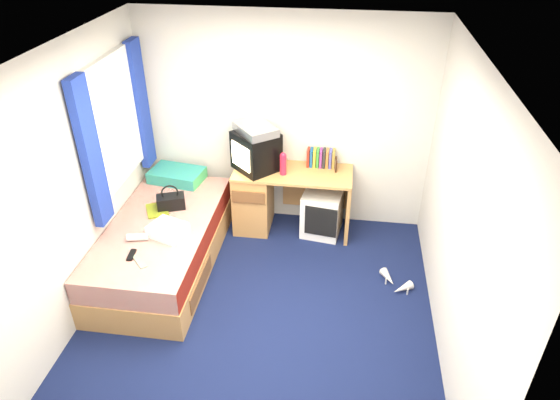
# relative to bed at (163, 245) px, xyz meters

# --- Properties ---
(ground) EXTENTS (3.40, 3.40, 0.00)m
(ground) POSITION_rel_bed_xyz_m (1.10, -0.56, -0.27)
(ground) COLOR #0C1438
(ground) RESTS_ON ground
(room_shell) EXTENTS (3.40, 3.40, 3.40)m
(room_shell) POSITION_rel_bed_xyz_m (1.10, -0.56, 1.18)
(room_shell) COLOR white
(room_shell) RESTS_ON ground
(bed) EXTENTS (1.01, 2.00, 0.54)m
(bed) POSITION_rel_bed_xyz_m (0.00, 0.00, 0.00)
(bed) COLOR tan
(bed) RESTS_ON ground
(pillow) EXTENTS (0.64, 0.46, 0.13)m
(pillow) POSITION_rel_bed_xyz_m (-0.10, 0.86, 0.34)
(pillow) COLOR #1964A7
(pillow) RESTS_ON bed
(desk) EXTENTS (1.30, 0.55, 0.75)m
(desk) POSITION_rel_bed_xyz_m (0.96, 0.88, 0.14)
(desk) COLOR tan
(desk) RESTS_ON ground
(storage_cube) EXTENTS (0.47, 0.47, 0.52)m
(storage_cube) POSITION_rel_bed_xyz_m (1.58, 0.84, -0.01)
(storage_cube) COLOR white
(storage_cube) RESTS_ON ground
(crt_tv) EXTENTS (0.59, 0.58, 0.43)m
(crt_tv) POSITION_rel_bed_xyz_m (0.83, 0.88, 0.70)
(crt_tv) COLOR black
(crt_tv) RESTS_ON desk
(vcr) EXTENTS (0.54, 0.56, 0.09)m
(vcr) POSITION_rel_bed_xyz_m (0.83, 0.88, 0.95)
(vcr) COLOR #B1B1B3
(vcr) RESTS_ON crt_tv
(book_row) EXTENTS (0.31, 0.13, 0.20)m
(book_row) POSITION_rel_bed_xyz_m (1.53, 1.04, 0.58)
(book_row) COLOR maroon
(book_row) RESTS_ON desk
(picture_frame) EXTENTS (0.03, 0.12, 0.14)m
(picture_frame) POSITION_rel_bed_xyz_m (1.70, 0.97, 0.55)
(picture_frame) COLOR black
(picture_frame) RESTS_ON desk
(pink_water_bottle) EXTENTS (0.09, 0.09, 0.23)m
(pink_water_bottle) POSITION_rel_bed_xyz_m (1.14, 0.79, 0.60)
(pink_water_bottle) COLOR red
(pink_water_bottle) RESTS_ON desk
(aerosol_can) EXTENTS (0.05, 0.05, 0.19)m
(aerosol_can) POSITION_rel_bed_xyz_m (1.06, 0.96, 0.58)
(aerosol_can) COLOR white
(aerosol_can) RESTS_ON desk
(handbag) EXTENTS (0.32, 0.25, 0.27)m
(handbag) POSITION_rel_bed_xyz_m (0.03, 0.29, 0.35)
(handbag) COLOR black
(handbag) RESTS_ON bed
(towel) EXTENTS (0.40, 0.37, 0.11)m
(towel) POSITION_rel_bed_xyz_m (0.15, -0.18, 0.33)
(towel) COLOR white
(towel) RESTS_ON bed
(magazine) EXTENTS (0.31, 0.34, 0.01)m
(magazine) POSITION_rel_bed_xyz_m (-0.10, 0.21, 0.28)
(magazine) COLOR #CDE819
(magazine) RESTS_ON bed
(water_bottle) EXTENTS (0.21, 0.11, 0.07)m
(water_bottle) POSITION_rel_bed_xyz_m (-0.10, -0.31, 0.31)
(water_bottle) COLOR silver
(water_bottle) RESTS_ON bed
(colour_swatch_fan) EXTENTS (0.19, 0.20, 0.01)m
(colour_swatch_fan) POSITION_rel_bed_xyz_m (0.03, -0.62, 0.28)
(colour_swatch_fan) COLOR gold
(colour_swatch_fan) RESTS_ON bed
(remote_control) EXTENTS (0.07, 0.16, 0.02)m
(remote_control) POSITION_rel_bed_xyz_m (-0.08, -0.55, 0.28)
(remote_control) COLOR black
(remote_control) RESTS_ON bed
(window_assembly) EXTENTS (0.11, 1.42, 1.40)m
(window_assembly) POSITION_rel_bed_xyz_m (-0.45, 0.34, 1.15)
(window_assembly) COLOR silver
(window_assembly) RESTS_ON room_shell
(white_heels) EXTENTS (0.33, 0.36, 0.09)m
(white_heels) POSITION_rel_bed_xyz_m (2.38, 0.00, -0.23)
(white_heels) COLOR silver
(white_heels) RESTS_ON ground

